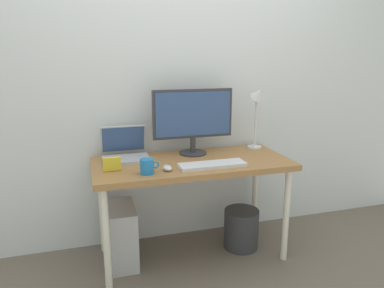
{
  "coord_description": "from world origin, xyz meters",
  "views": [
    {
      "loc": [
        -0.69,
        -2.3,
        1.43
      ],
      "look_at": [
        0.0,
        0.0,
        0.84
      ],
      "focal_mm": 33.99,
      "sensor_mm": 36.0,
      "label": 1
    }
  ],
  "objects": [
    {
      "name": "desk",
      "position": [
        0.0,
        0.0,
        0.65
      ],
      "size": [
        1.35,
        0.61,
        0.72
      ],
      "color": "olive",
      "rests_on": "ground_plane"
    },
    {
      "name": "computer_tower",
      "position": [
        -0.49,
        0.05,
        0.21
      ],
      "size": [
        0.18,
        0.36,
        0.42
      ],
      "primitive_type": "cube",
      "color": "#B2B2B7",
      "rests_on": "ground_plane"
    },
    {
      "name": "back_wall",
      "position": [
        0.0,
        0.36,
        1.3
      ],
      "size": [
        4.4,
        0.04,
        2.6
      ],
      "primitive_type": "cube",
      "color": "silver",
      "rests_on": "ground_plane"
    },
    {
      "name": "laptop",
      "position": [
        -0.43,
        0.19,
        0.78
      ],
      "size": [
        0.32,
        0.28,
        0.22
      ],
      "color": "#B2B2B7",
      "rests_on": "desk"
    },
    {
      "name": "keyboard",
      "position": [
        0.09,
        -0.16,
        0.73
      ],
      "size": [
        0.44,
        0.14,
        0.02
      ],
      "primitive_type": "cube",
      "color": "silver",
      "rests_on": "desk"
    },
    {
      "name": "desk_lamp",
      "position": [
        0.57,
        0.17,
        1.07
      ],
      "size": [
        0.11,
        0.16,
        0.49
      ],
      "color": "silver",
      "rests_on": "desk"
    },
    {
      "name": "wastebasket",
      "position": [
        0.39,
        0.0,
        0.15
      ],
      "size": [
        0.26,
        0.26,
        0.3
      ],
      "primitive_type": "cylinder",
      "color": "#333338",
      "rests_on": "ground_plane"
    },
    {
      "name": "photo_frame",
      "position": [
        -0.55,
        -0.08,
        0.77
      ],
      "size": [
        0.11,
        0.03,
        0.09
      ],
      "primitive_type": "cube",
      "rotation": [
        0.12,
        0.0,
        0.0
      ],
      "color": "yellow",
      "rests_on": "desk"
    },
    {
      "name": "ground_plane",
      "position": [
        0.0,
        0.0,
        0.0
      ],
      "size": [
        6.0,
        6.0,
        0.0
      ],
      "primitive_type": "plane",
      "color": "#665B51"
    },
    {
      "name": "coffee_mug",
      "position": [
        -0.34,
        -0.19,
        0.77
      ],
      "size": [
        0.12,
        0.08,
        0.09
      ],
      "color": "#1E72BF",
      "rests_on": "desk"
    },
    {
      "name": "monitor",
      "position": [
        0.06,
        0.17,
        0.99
      ],
      "size": [
        0.59,
        0.2,
        0.48
      ],
      "color": "#333338",
      "rests_on": "desk"
    },
    {
      "name": "mouse",
      "position": [
        -0.21,
        -0.16,
        0.74
      ],
      "size": [
        0.06,
        0.09,
        0.03
      ],
      "primitive_type": "ellipsoid",
      "color": "silver",
      "rests_on": "desk"
    }
  ]
}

